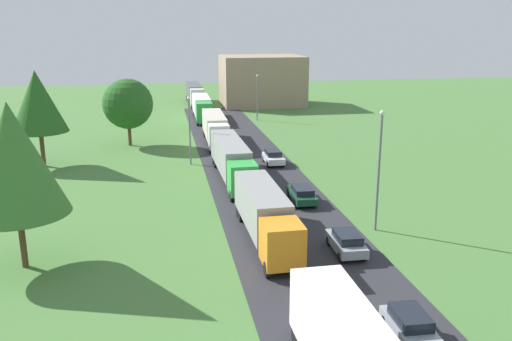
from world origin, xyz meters
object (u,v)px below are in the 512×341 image
at_px(car_fifth, 273,157).
at_px(tree_pine, 13,159).
at_px(truck_second, 265,213).
at_px(lamppost_fourth, 257,95).
at_px(lamppost_second, 379,165).
at_px(distant_building, 262,81).
at_px(truck_sixth, 195,93).
at_px(car_second, 411,326).
at_px(car_fourth, 302,194).
at_px(truck_fifth, 202,107).
at_px(truck_third, 232,158).
at_px(car_third, 346,242).
at_px(truck_fourth, 215,127).
at_px(tree_elm, 128,104).
at_px(tree_lime, 37,102).
at_px(lamppost_third, 190,127).

distance_m(car_fifth, tree_pine, 31.63).
xyz_separation_m(truck_second, lamppost_fourth, (8.48, 50.15, 2.01)).
xyz_separation_m(lamppost_second, distant_building, (3.80, 66.27, -0.37)).
relative_size(truck_second, truck_sixth, 0.87).
bearing_deg(car_second, car_fourth, 89.27).
relative_size(car_fifth, lamppost_second, 0.44).
xyz_separation_m(truck_fifth, car_fourth, (5.09, -44.12, -1.32)).
relative_size(truck_sixth, car_fifth, 3.60).
bearing_deg(lamppost_fourth, car_fifth, -96.70).
xyz_separation_m(car_second, lamppost_second, (4.06, 14.39, 4.20)).
distance_m(truck_third, car_fourth, 9.71).
xyz_separation_m(truck_second, car_third, (4.98, -3.14, -1.26)).
bearing_deg(distant_building, truck_sixth, 163.70).
bearing_deg(lamppost_second, car_fourth, 117.46).
height_order(truck_second, truck_fourth, truck_fourth).
bearing_deg(truck_fourth, car_fifth, -67.09).
height_order(truck_second, truck_fifth, truck_second).
distance_m(tree_pine, distant_building, 74.07).
distance_m(car_fifth, lamppost_fourth, 29.23).
distance_m(truck_third, truck_sixth, 54.47).
height_order(truck_fifth, tree_pine, tree_pine).
bearing_deg(car_second, tree_elm, 107.92).
distance_m(car_second, tree_elm, 50.58).
bearing_deg(distant_building, car_fourth, -97.34).
xyz_separation_m(car_fourth, lamppost_second, (3.79, -7.29, 4.22)).
height_order(truck_fifth, tree_lime, tree_lime).
height_order(tree_pine, distant_building, tree_pine).
xyz_separation_m(car_second, car_fifth, (0.56, 35.07, 0.03)).
relative_size(truck_sixth, lamppost_third, 1.92).
bearing_deg(truck_fifth, lamppost_fourth, -12.12).
xyz_separation_m(car_third, tree_lime, (-24.75, 28.18, 6.24)).
height_order(truck_fifth, lamppost_second, lamppost_second).
xyz_separation_m(truck_sixth, car_fifth, (5.32, -49.28, -1.34)).
xyz_separation_m(truck_fourth, lamppost_third, (-3.83, -10.50, 2.08)).
bearing_deg(distant_building, lamppost_fourth, -103.19).
height_order(truck_second, tree_pine, tree_pine).
xyz_separation_m(truck_second, tree_elm, (-10.96, 34.17, 3.25)).
distance_m(car_second, distant_building, 81.13).
distance_m(truck_fifth, lamppost_fourth, 9.18).
bearing_deg(tree_lime, car_fifth, -8.53).
bearing_deg(truck_sixth, car_fourth, -85.40).
relative_size(car_fifth, tree_pine, 0.38).
height_order(car_fifth, distant_building, distant_building).
relative_size(lamppost_second, tree_pine, 0.86).
relative_size(truck_fifth, lamppost_third, 1.69).
height_order(truck_third, lamppost_second, lamppost_second).
relative_size(truck_sixth, car_third, 3.48).
bearing_deg(tree_lime, tree_pine, -81.73).
distance_m(car_third, lamppost_second, 6.69).
relative_size(truck_third, car_fourth, 3.20).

